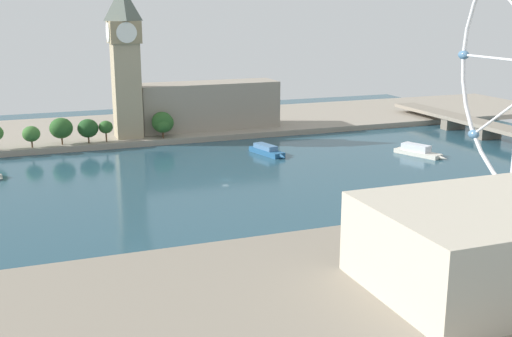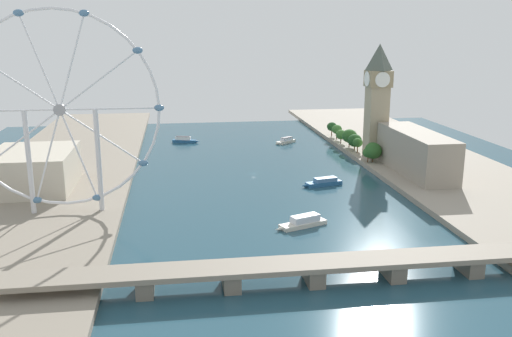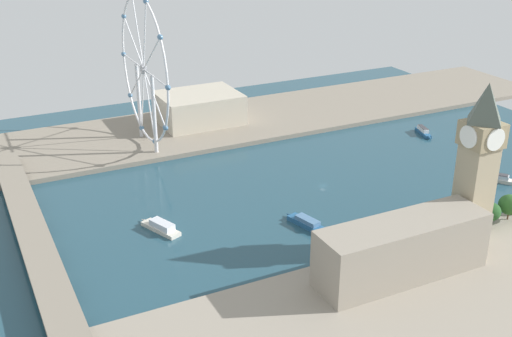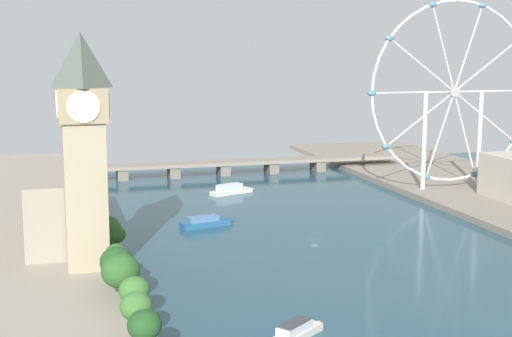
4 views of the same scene
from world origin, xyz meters
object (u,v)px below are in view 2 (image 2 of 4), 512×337
at_px(tour_boat_2, 286,141).
at_px(tour_boat_3, 323,182).
at_px(ferris_wheel, 60,112).
at_px(tour_boat_0, 303,222).
at_px(clock_tower, 377,99).
at_px(river_bridge, 314,267).
at_px(parliament_block, 416,152).
at_px(tour_boat_1, 185,140).
at_px(riverside_hall, 33,170).

xyz_separation_m(tour_boat_2, tour_boat_3, (2.56, 127.42, 0.05)).
xyz_separation_m(ferris_wheel, tour_boat_0, (-111.03, 29.25, -49.88)).
relative_size(clock_tower, river_bridge, 0.35).
bearing_deg(parliament_block, tour_boat_2, -63.27).
relative_size(ferris_wheel, tour_boat_0, 3.59).
bearing_deg(tour_boat_1, tour_boat_2, 6.51).
distance_m(tour_boat_0, tour_boat_1, 214.25).
bearing_deg(clock_tower, tour_boat_2, -54.78).
height_order(clock_tower, parliament_block, clock_tower).
bearing_deg(tour_boat_1, clock_tower, -16.62).
height_order(ferris_wheel, riverside_hall, ferris_wheel).
height_order(river_bridge, tour_boat_0, river_bridge).
xyz_separation_m(ferris_wheel, river_bridge, (-101.42, 88.15, -45.94)).
height_order(ferris_wheel, tour_boat_1, ferris_wheel).
bearing_deg(parliament_block, tour_boat_3, 10.00).
bearing_deg(tour_boat_1, parliament_block, -26.96).
relative_size(parliament_block, tour_boat_1, 3.50).
bearing_deg(tour_boat_0, clock_tower, -144.42).
distance_m(clock_tower, riverside_hall, 224.19).
bearing_deg(tour_boat_0, river_bridge, 58.78).
bearing_deg(tour_boat_3, parliament_block, 176.00).
bearing_deg(ferris_wheel, tour_boat_1, -108.54).
xyz_separation_m(riverside_hall, tour_boat_2, (-167.38, -119.06, -11.64)).
bearing_deg(riverside_hall, tour_boat_1, -123.07).
xyz_separation_m(tour_boat_0, tour_boat_2, (-30.01, -194.55, -0.25)).
height_order(clock_tower, tour_boat_3, clock_tower).
height_order(tour_boat_0, tour_boat_1, tour_boat_0).
relative_size(tour_boat_0, tour_boat_2, 1.39).
xyz_separation_m(tour_boat_1, tour_boat_2, (-81.06, 13.54, -0.23)).
bearing_deg(clock_tower, riverside_hall, 12.78).
xyz_separation_m(tour_boat_0, tour_boat_3, (-27.44, -67.13, -0.21)).
height_order(tour_boat_2, tour_boat_3, tour_boat_2).
bearing_deg(ferris_wheel, tour_boat_2, -130.47).
bearing_deg(clock_tower, tour_boat_0, 57.53).
bearing_deg(ferris_wheel, clock_tower, -153.38).
distance_m(tour_boat_1, tour_boat_2, 82.18).
height_order(riverside_hall, tour_boat_0, riverside_hall).
bearing_deg(tour_boat_2, riverside_hall, -2.29).
xyz_separation_m(clock_tower, river_bridge, (88.96, 183.56, -37.09)).
bearing_deg(tour_boat_2, tour_boat_3, 51.14).
bearing_deg(tour_boat_3, tour_boat_1, -74.89).
bearing_deg(ferris_wheel, river_bridge, 139.00).
relative_size(riverside_hall, tour_boat_0, 2.08).
relative_size(river_bridge, tour_boat_1, 10.06).
height_order(river_bridge, tour_boat_1, river_bridge).
relative_size(clock_tower, tour_boat_1, 3.49).
height_order(parliament_block, river_bridge, parliament_block).
relative_size(parliament_block, ferris_wheel, 0.80).
distance_m(ferris_wheel, tour_boat_1, 195.11).
xyz_separation_m(riverside_hall, river_bridge, (-127.76, 134.39, -7.45)).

